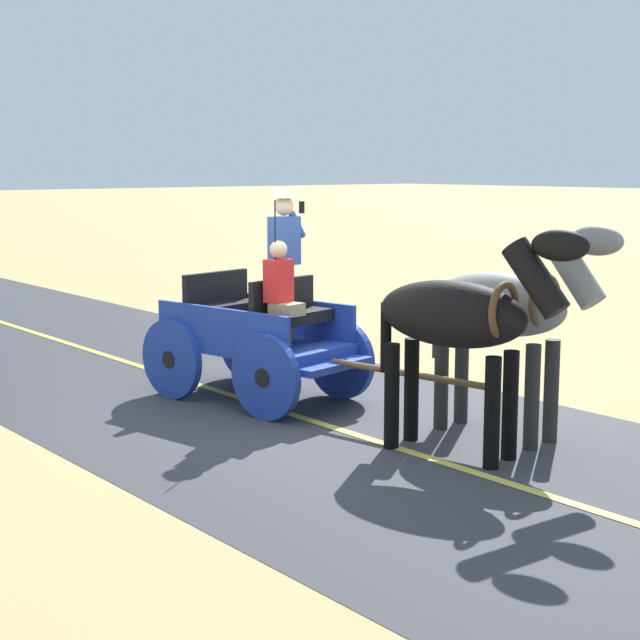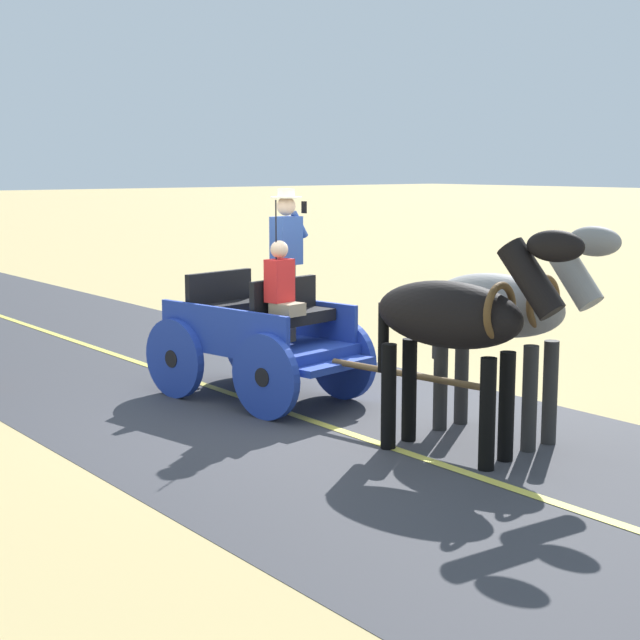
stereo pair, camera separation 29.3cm
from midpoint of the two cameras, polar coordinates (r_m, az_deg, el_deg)
The scene contains 6 objects.
ground_plane at distance 10.90m, azimuth -0.58°, elevation -5.66°, with size 200.00×200.00×0.00m, color tan.
road_surface at distance 10.90m, azimuth -0.58°, elevation -5.64°, with size 5.36×160.00×0.01m, color #38383D.
road_centre_stripe at distance 10.90m, azimuth -0.58°, elevation -5.62°, with size 0.12×160.00×0.00m, color #DBCC4C.
horse_drawn_carriage at distance 11.54m, azimuth -2.61°, elevation -0.70°, with size 1.82×4.51×2.50m.
horse_near_side at distance 9.96m, azimuth 11.62°, elevation 0.53°, with size 0.75×2.14×2.21m.
horse_off_side at distance 9.25m, azimuth 8.99°, elevation -0.03°, with size 0.91×2.15×2.21m.
Camera 2 is at (6.27, 8.48, 2.76)m, focal length 54.74 mm.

